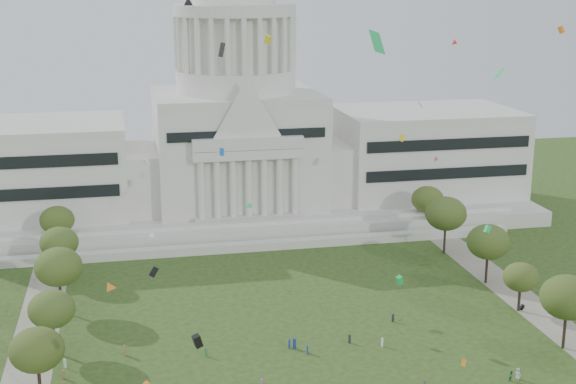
{
  "coord_description": "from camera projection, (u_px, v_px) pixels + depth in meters",
  "views": [
    {
      "loc": [
        -30.33,
        -100.49,
        62.86
      ],
      "look_at": [
        0.0,
        45.0,
        24.0
      ],
      "focal_mm": 50.0,
      "sensor_mm": 36.0,
      "label": 1
    }
  ],
  "objects": [
    {
      "name": "row_tree_l_3",
      "position": [
        52.0,
        309.0,
        138.4
      ],
      "size": [
        8.12,
        8.12,
        11.55
      ],
      "color": "black",
      "rests_on": "ground"
    },
    {
      "name": "row_tree_r_4",
      "position": [
        488.0,
        242.0,
        170.94
      ],
      "size": [
        9.19,
        9.19,
        13.06
      ],
      "color": "black",
      "rests_on": "ground"
    },
    {
      "name": "person_0",
      "position": [
        518.0,
        374.0,
        130.89
      ],
      "size": [
        1.08,
        1.11,
        1.92
      ],
      "primitive_type": "imported",
      "rotation": [
        0.0,
        0.0,
        5.45
      ],
      "color": "silver",
      "rests_on": "ground"
    },
    {
      "name": "row_tree_r_6",
      "position": [
        428.0,
        199.0,
        207.45
      ],
      "size": [
        8.42,
        8.42,
        11.97
      ],
      "color": "black",
      "rests_on": "ground"
    },
    {
      "name": "row_tree_r_5",
      "position": [
        446.0,
        214.0,
        189.61
      ],
      "size": [
        9.82,
        9.82,
        13.96
      ],
      "color": "black",
      "rests_on": "ground"
    },
    {
      "name": "capitol",
      "position": [
        237.0,
        136.0,
        219.0
      ],
      "size": [
        160.0,
        64.5,
        91.3
      ],
      "color": "silver",
      "rests_on": "ground"
    },
    {
      "name": "row_tree_r_3",
      "position": [
        521.0,
        277.0,
        156.7
      ],
      "size": [
        7.01,
        7.01,
        9.98
      ],
      "color": "black",
      "rests_on": "ground"
    },
    {
      "name": "row_tree_l_4",
      "position": [
        58.0,
        267.0,
        155.63
      ],
      "size": [
        9.29,
        9.29,
        13.21
      ],
      "color": "black",
      "rests_on": "ground"
    },
    {
      "name": "person_2",
      "position": [
        512.0,
        376.0,
        130.29
      ],
      "size": [
        1.07,
        0.92,
        1.89
      ],
      "primitive_type": "imported",
      "rotation": [
        0.0,
        0.0,
        0.46
      ],
      "color": "#33723F",
      "rests_on": "ground"
    },
    {
      "name": "row_tree_r_2",
      "position": [
        568.0,
        297.0,
        139.85
      ],
      "size": [
        9.55,
        9.55,
        13.58
      ],
      "color": "black",
      "rests_on": "ground"
    },
    {
      "name": "distant_crowd",
      "position": [
        244.0,
        381.0,
        128.82
      ],
      "size": [
        63.92,
        39.31,
        1.92
      ],
      "color": "navy",
      "rests_on": "ground"
    },
    {
      "name": "row_tree_l_5",
      "position": [
        59.0,
        243.0,
        173.26
      ],
      "size": [
        8.33,
        8.33,
        11.85
      ],
      "color": "black",
      "rests_on": "ground"
    },
    {
      "name": "kite_swarm",
      "position": [
        329.0,
        232.0,
        121.04
      ],
      "size": [
        82.68,
        103.04,
        57.61
      ],
      "color": "#E54C8C",
      "rests_on": "ground"
    },
    {
      "name": "row_tree_l_6",
      "position": [
        57.0,
        220.0,
        190.14
      ],
      "size": [
        8.19,
        8.19,
        11.64
      ],
      "color": "black",
      "rests_on": "ground"
    },
    {
      "name": "path_right",
      "position": [
        546.0,
        318.0,
        154.94
      ],
      "size": [
        8.0,
        160.0,
        0.04
      ],
      "primitive_type": "cube",
      "color": "gray",
      "rests_on": "ground"
    },
    {
      "name": "row_tree_l_2",
      "position": [
        37.0,
        350.0,
        122.4
      ],
      "size": [
        8.42,
        8.42,
        11.97
      ],
      "color": "black",
      "rests_on": "ground"
    },
    {
      "name": "path_left",
      "position": [
        30.0,
        365.0,
        135.99
      ],
      "size": [
        8.0,
        160.0,
        0.04
      ],
      "primitive_type": "cube",
      "color": "gray",
      "rests_on": "ground"
    }
  ]
}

